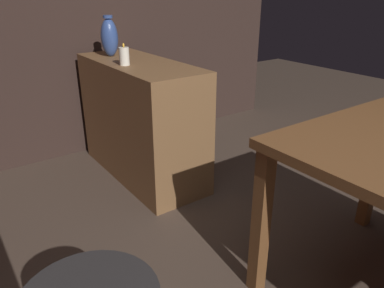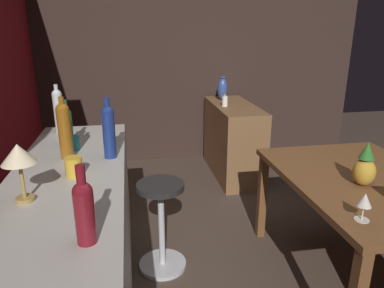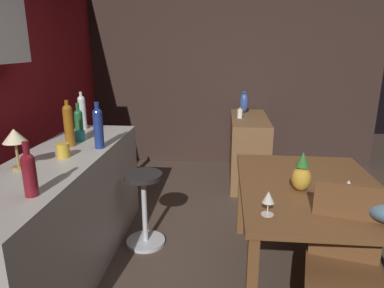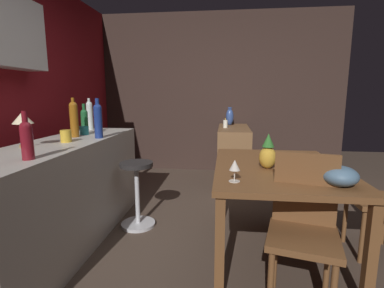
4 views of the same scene
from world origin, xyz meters
name	(u,v)px [view 4 (image 4 of 4)]	position (x,y,z in m)	size (l,w,h in m)	color
ground_plane	(221,246)	(0.00, 0.00, 0.00)	(9.00, 9.00, 0.00)	#47382D
wall_side_right	(207,94)	(2.55, 0.30, 1.30)	(0.10, 4.40, 2.60)	#33231E
dining_table	(277,176)	(-0.06, -0.44, 0.66)	(1.32, 0.97, 0.74)	brown
kitchen_counter	(63,195)	(-0.13, 1.35, 0.45)	(2.10, 0.60, 0.90)	#B2ADA3
sideboard_cabinet	(233,155)	(1.86, -0.14, 0.41)	(1.10, 0.44, 0.82)	brown
chair_near_window	(303,225)	(-0.62, -0.50, 0.51)	(0.48, 0.48, 0.94)	brown
bar_stool	(137,192)	(0.29, 0.83, 0.35)	(0.34, 0.34, 0.65)	#262323
wine_glass_left	(307,160)	(-0.32, -0.58, 0.85)	(0.08, 0.08, 0.15)	silver
wine_glass_right	(235,166)	(-0.51, -0.08, 0.84)	(0.07, 0.07, 0.14)	silver
pineapple_centerpiece	(268,154)	(-0.14, -0.34, 0.85)	(0.13, 0.13, 0.27)	gold
fruit_bowl	(340,176)	(-0.52, -0.72, 0.80)	(0.22, 0.22, 0.12)	slate
wine_bottle_ruby	(27,138)	(-0.72, 1.18, 1.03)	(0.07, 0.07, 0.30)	maroon
wine_bottle_green	(84,120)	(0.44, 1.40, 1.04)	(0.07, 0.07, 0.30)	#1E592D
wine_bottle_amber	(74,118)	(0.20, 1.38, 1.08)	(0.07, 0.07, 0.36)	#8C5114
wine_bottle_clear	(90,114)	(0.77, 1.51, 1.07)	(0.07, 0.07, 0.35)	silver
wine_bottle_cobalt	(98,119)	(0.16, 1.13, 1.07)	(0.07, 0.07, 0.36)	navy
cup_teal	(84,130)	(0.35, 1.36, 0.94)	(0.12, 0.08, 0.08)	teal
cup_mustard	(66,136)	(-0.09, 1.30, 0.95)	(0.12, 0.09, 0.10)	gold
counter_lamp	(23,120)	(-0.35, 1.48, 1.11)	(0.15, 0.15, 0.27)	#A58447
pillar_candle_tall	(225,124)	(1.81, -0.02, 0.88)	(0.06, 0.06, 0.14)	white
vase_ceramic_blue	(230,117)	(2.16, -0.08, 0.95)	(0.12, 0.12, 0.28)	#334C8C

